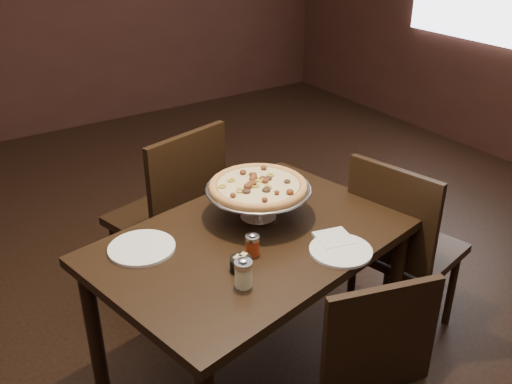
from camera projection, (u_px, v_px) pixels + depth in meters
room at (263, 59)px, 2.09m from camera, size 6.04×7.04×2.84m
dining_table at (252, 258)px, 2.26m from camera, size 1.34×1.03×0.75m
pizza_stand at (258, 186)px, 2.28m from camera, size 0.43×0.43×0.18m
parmesan_shaker at (243, 273)px, 1.91m from camera, size 0.06×0.06×0.11m
pepper_flake_shaker at (252, 245)px, 2.08m from camera, size 0.05×0.05×0.09m
packet_caddy at (241, 264)px, 2.01m from camera, size 0.08×0.08×0.06m
napkin_stack at (334, 239)px, 2.19m from camera, size 0.16×0.16×0.01m
plate_left at (142, 248)px, 2.13m from camera, size 0.25×0.25×0.01m
plate_near at (341, 250)px, 2.12m from camera, size 0.24×0.24×0.01m
serving_spatula at (302, 184)px, 2.31m from camera, size 0.17×0.17×0.02m
chair_far at (173, 212)px, 2.83m from camera, size 0.56×0.56×0.99m
chair_side at (400, 244)px, 2.62m from camera, size 0.52×0.52×0.94m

